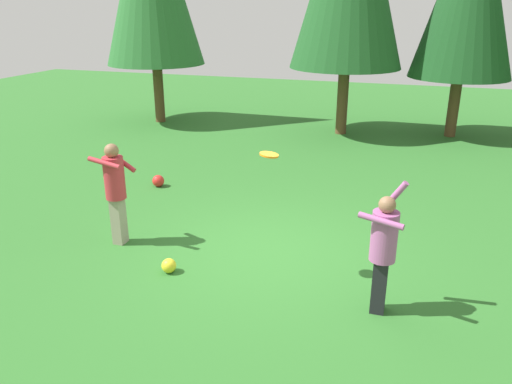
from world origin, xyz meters
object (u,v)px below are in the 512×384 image
Objects in this scene: frisbee at (269,155)px; ball_red at (158,181)px; ball_yellow at (169,266)px; person_thrower at (383,245)px; person_catcher at (115,185)px.

ball_red is at bearing 138.75° from frisbee.
person_thrower is at bearing -1.26° from ball_yellow.
ball_yellow is at bearing -59.50° from ball_red.
frisbee is at bearing 0.00° from person_catcher.
person_thrower is at bearing -34.11° from ball_red.
person_thrower reaches higher than person_catcher.
person_thrower is 1.96m from frisbee.
frisbee reaches higher than ball_yellow.
person_catcher is 7.76× the size of ball_yellow.
ball_red is (-2.02, 3.43, 0.02)m from ball_yellow.
person_catcher is 6.60× the size of ball_red.
frisbee reaches higher than person_catcher.
person_thrower is at bearing -2.99° from person_catcher.
person_thrower is 1.03× the size of person_catcher.
frisbee is (2.76, -0.32, 0.87)m from person_catcher.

